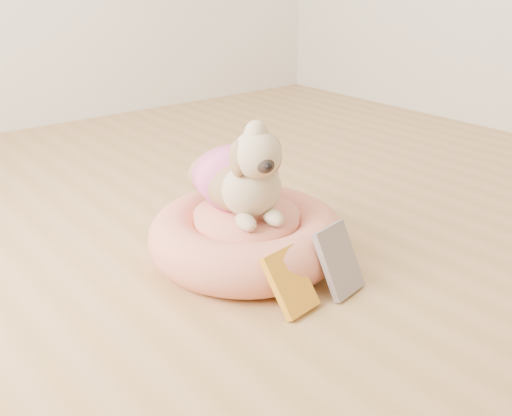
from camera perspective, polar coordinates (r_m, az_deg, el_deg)
floor at (r=2.07m, az=5.24°, el=-3.82°), size 4.50×4.50×0.00m
pet_bed at (r=1.95m, az=-0.92°, el=-2.80°), size 0.67×0.67×0.17m
dog at (r=1.88m, az=-1.55°, el=4.75°), size 0.44×0.54×0.35m
book_yellow at (r=1.68m, az=3.43°, el=-7.40°), size 0.14×0.15×0.17m
book_white at (r=1.77m, az=8.28°, el=-5.22°), size 0.16×0.14×0.21m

